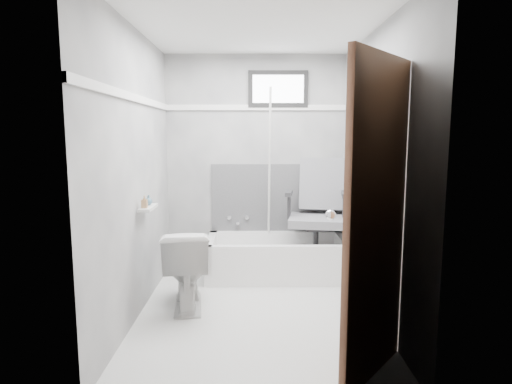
{
  "coord_description": "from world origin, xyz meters",
  "views": [
    {
      "loc": [
        -0.03,
        -3.54,
        1.53
      ],
      "look_at": [
        0.0,
        0.35,
        1.0
      ],
      "focal_mm": 30.0,
      "sensor_mm": 36.0,
      "label": 1
    }
  ],
  "objects_px": {
    "office_chair": "(316,212)",
    "bathtub": "(277,257)",
    "toilet": "(186,268)",
    "soap_bottle_b": "(149,200)",
    "door": "(438,233)",
    "soap_bottle_a": "(144,202)"
  },
  "relations": [
    {
      "from": "door",
      "to": "soap_bottle_b",
      "type": "distance_m",
      "value": 2.39
    },
    {
      "from": "soap_bottle_a",
      "to": "soap_bottle_b",
      "type": "xyz_separation_m",
      "value": [
        0.0,
        0.14,
        -0.01
      ]
    },
    {
      "from": "office_chair",
      "to": "toilet",
      "type": "relative_size",
      "value": 1.61
    },
    {
      "from": "door",
      "to": "soap_bottle_b",
      "type": "relative_size",
      "value": 23.63
    },
    {
      "from": "bathtub",
      "to": "soap_bottle_a",
      "type": "distance_m",
      "value": 1.67
    },
    {
      "from": "bathtub",
      "to": "soap_bottle_b",
      "type": "xyz_separation_m",
      "value": [
        -1.17,
        -0.78,
        0.75
      ]
    },
    {
      "from": "toilet",
      "to": "soap_bottle_b",
      "type": "bearing_deg",
      "value": -11.42
    },
    {
      "from": "office_chair",
      "to": "door",
      "type": "height_order",
      "value": "door"
    },
    {
      "from": "office_chair",
      "to": "soap_bottle_a",
      "type": "relative_size",
      "value": 11.12
    },
    {
      "from": "toilet",
      "to": "soap_bottle_b",
      "type": "height_order",
      "value": "soap_bottle_b"
    },
    {
      "from": "bathtub",
      "to": "office_chair",
      "type": "height_order",
      "value": "office_chair"
    },
    {
      "from": "office_chair",
      "to": "toilet",
      "type": "bearing_deg",
      "value": -137.63
    },
    {
      "from": "bathtub",
      "to": "door",
      "type": "xyz_separation_m",
      "value": [
        0.75,
        -2.21,
        0.79
      ]
    },
    {
      "from": "toilet",
      "to": "soap_bottle_a",
      "type": "xyz_separation_m",
      "value": [
        -0.32,
        -0.12,
        0.61
      ]
    },
    {
      "from": "soap_bottle_a",
      "to": "soap_bottle_b",
      "type": "relative_size",
      "value": 1.22
    },
    {
      "from": "soap_bottle_a",
      "to": "bathtub",
      "type": "bearing_deg",
      "value": 38.24
    },
    {
      "from": "soap_bottle_b",
      "to": "bathtub",
      "type": "bearing_deg",
      "value": 33.76
    },
    {
      "from": "office_chair",
      "to": "bathtub",
      "type": "bearing_deg",
      "value": -168.15
    },
    {
      "from": "toilet",
      "to": "bathtub",
      "type": "bearing_deg",
      "value": -144.23
    },
    {
      "from": "office_chair",
      "to": "soap_bottle_b",
      "type": "height_order",
      "value": "office_chair"
    },
    {
      "from": "office_chair",
      "to": "door",
      "type": "relative_size",
      "value": 0.58
    },
    {
      "from": "toilet",
      "to": "door",
      "type": "bearing_deg",
      "value": 131.06
    }
  ]
}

